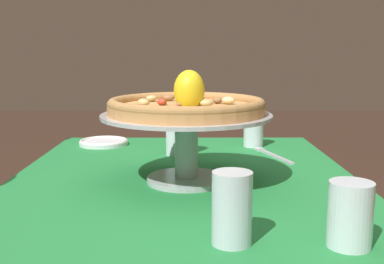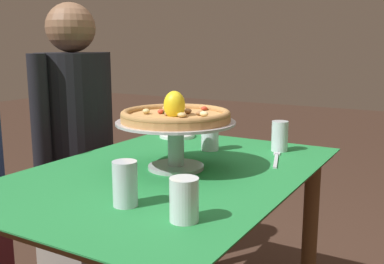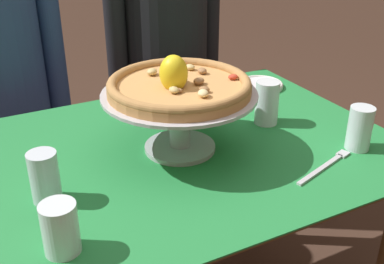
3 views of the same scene
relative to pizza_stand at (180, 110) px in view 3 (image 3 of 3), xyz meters
name	(u,v)px [view 3 (image 3 of 3)]	position (x,y,z in m)	size (l,w,h in m)	color
dining_table	(171,186)	(-0.02, 0.01, -0.22)	(1.17, 0.82, 0.71)	brown
pizza_stand	(180,110)	(0.00, 0.00, 0.00)	(0.39, 0.39, 0.16)	#B7B7C1
pizza	(179,85)	(0.00, 0.00, 0.07)	(0.35, 0.35, 0.10)	tan
water_glass_front_left	(61,232)	(-0.37, -0.25, -0.07)	(0.07, 0.07, 0.10)	silver
water_glass_side_right	(267,105)	(0.29, 0.03, -0.05)	(0.07, 0.07, 0.13)	white
water_glass_front_right	(359,131)	(0.41, -0.21, -0.06)	(0.06, 0.06, 0.12)	silver
water_glass_side_left	(45,180)	(-0.35, -0.07, -0.06)	(0.06, 0.06, 0.11)	silver
side_plate	(260,85)	(0.44, 0.27, -0.10)	(0.15, 0.15, 0.02)	white
dinner_fork	(327,165)	(0.28, -0.24, -0.11)	(0.21, 0.08, 0.01)	#B7B7C1
diner_left	(3,108)	(-0.35, 0.73, -0.21)	(0.49, 0.33, 1.26)	maroon
diner_right	(166,74)	(0.30, 0.74, -0.19)	(0.49, 0.34, 1.29)	gray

